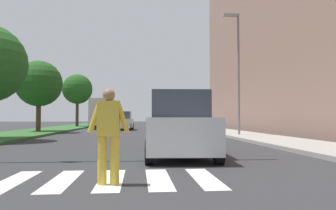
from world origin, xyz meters
TOP-DOWN VIEW (x-y plane):
  - ground_plane at (0.00, 30.00)m, footprint 140.00×140.00m
  - crosswalk at (0.00, 6.11)m, footprint 4.95×2.20m
  - median_strip at (-6.91, 28.00)m, footprint 4.18×64.00m
  - tree_far at (-6.69, 25.37)m, footprint 3.53×3.53m
  - tree_distant at (-6.48, 39.84)m, footprint 3.62×3.62m
  - sidewalk_right at (7.63, 28.00)m, footprint 3.00×64.00m
  - traffic_light_gantry at (-2.84, 9.01)m, footprint 7.98×0.30m
  - street_lamp_right at (7.03, 19.22)m, footprint 1.02×0.24m
  - pedestrian_performer at (0.44, 5.65)m, footprint 0.75×0.26m
  - suv_crossing at (2.23, 9.83)m, footprint 2.22×4.71m
  - sedan_midblock at (-0.57, 30.93)m, footprint 2.07×4.48m
  - truck_box_delivery at (-2.76, 34.68)m, footprint 2.40×6.20m

SIDE VIEW (x-z plane):
  - ground_plane at x=0.00m, z-range 0.00..0.00m
  - crosswalk at x=0.00m, z-range 0.00..0.01m
  - median_strip at x=-6.91m, z-range 0.00..0.15m
  - sidewalk_right at x=7.63m, z-range 0.00..0.15m
  - sedan_midblock at x=-0.57m, z-range -0.07..1.69m
  - suv_crossing at x=2.23m, z-range -0.05..1.92m
  - pedestrian_performer at x=0.44m, z-range 0.09..1.78m
  - truck_box_delivery at x=-2.76m, z-range 0.08..3.18m
  - tree_far at x=-6.69m, z-range 1.08..6.49m
  - traffic_light_gantry at x=-2.84m, z-range 1.32..7.32m
  - street_lamp_right at x=7.03m, z-range 0.84..8.34m
  - tree_distant at x=-6.48m, z-range 1.47..7.79m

